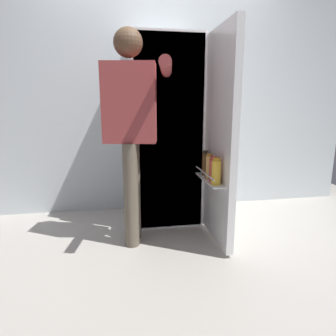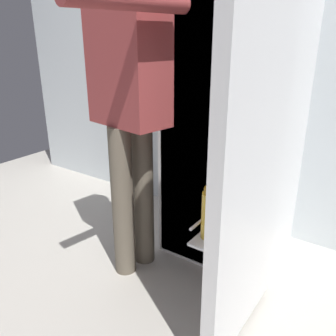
{
  "view_description": "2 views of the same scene",
  "coord_description": "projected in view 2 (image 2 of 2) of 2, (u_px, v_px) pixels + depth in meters",
  "views": [
    {
      "loc": [
        -0.44,
        -2.26,
        1.14
      ],
      "look_at": [
        -0.07,
        -0.09,
        0.66
      ],
      "focal_mm": 30.77,
      "sensor_mm": 36.0,
      "label": 1
    },
    {
      "loc": [
        0.8,
        -1.28,
        1.28
      ],
      "look_at": [
        -0.08,
        -0.0,
        0.69
      ],
      "focal_mm": 37.3,
      "sensor_mm": 36.0,
      "label": 2
    }
  ],
  "objects": [
    {
      "name": "kitchen_wall",
      "position": [
        265.0,
        43.0,
        2.14
      ],
      "size": [
        4.4,
        0.1,
        2.48
      ],
      "primitive_type": "cube",
      "color": "silver",
      "rests_on": "ground_plane"
    },
    {
      "name": "person",
      "position": [
        130.0,
        89.0,
        1.72
      ],
      "size": [
        0.55,
        0.78,
        1.71
      ],
      "color": "#665B4C",
      "rests_on": "ground_plane"
    },
    {
      "name": "refrigerator",
      "position": [
        237.0,
        113.0,
        1.93
      ],
      "size": [
        0.71,
        1.25,
        1.76
      ],
      "color": "white",
      "rests_on": "ground_plane"
    },
    {
      "name": "ground_plane",
      "position": [
        181.0,
        291.0,
        1.86
      ],
      "size": [
        5.33,
        5.33,
        0.0
      ],
      "primitive_type": "plane",
      "color": "#B7B2A8"
    }
  ]
}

